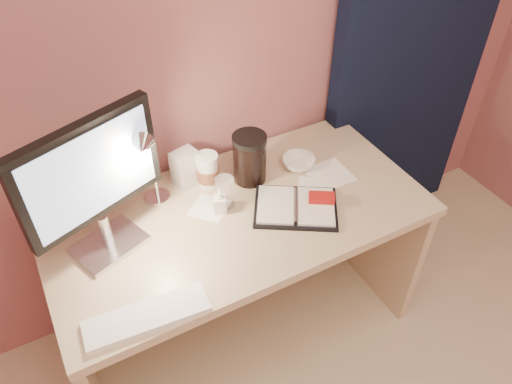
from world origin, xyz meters
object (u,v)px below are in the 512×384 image
dark_jar (250,160)px  product_box (186,168)px  clear_cup (225,192)px  lotion_bottle (220,201)px  monitor (90,180)px  desk_lamp (168,157)px  desk (231,241)px  planner (298,206)px  keyboard (147,316)px  coffee_cup (208,171)px  bowl (299,162)px

dark_jar → product_box: size_ratio=1.24×
clear_cup → lotion_bottle: (-0.03, -0.02, -0.01)m
monitor → desk_lamp: bearing=-9.2°
lotion_bottle → desk_lamp: (-0.14, 0.08, 0.20)m
desk → planner: bearing=-37.9°
keyboard → dark_jar: (0.57, 0.43, 0.08)m
coffee_cup → lotion_bottle: bearing=-99.2°
desk → bowl: bowl is taller
monitor → keyboard: 0.45m
monitor → desk_lamp: (0.27, 0.05, -0.05)m
bowl → planner: bearing=-122.5°
monitor → bowl: (0.80, 0.06, -0.28)m
keyboard → bowl: bearing=31.6°
bowl → lotion_bottle: bearing=-167.6°
coffee_cup → lotion_bottle: coffee_cup is taller
dark_jar → desk_lamp: 0.37m
bowl → desk_lamp: (-0.54, -0.01, 0.23)m
monitor → product_box: bearing=6.2°
keyboard → coffee_cup: coffee_cup is taller
lotion_bottle → product_box: (-0.04, 0.21, 0.02)m
bowl → monitor: bearing=-175.6°
coffee_cup → bowl: size_ratio=1.04×
monitor → desk_lamp: 0.28m
planner → bowl: (0.13, 0.21, 0.01)m
coffee_cup → product_box: 0.09m
keyboard → bowl: size_ratio=2.79×
keyboard → lotion_bottle: (0.39, 0.31, 0.04)m
keyboard → desk_lamp: bearing=62.4°
monitor → lotion_bottle: bearing=-23.9°
planner → desk: bearing=173.7°
product_box → desk_lamp: (-0.10, -0.13, 0.18)m
coffee_cup → dark_jar: size_ratio=0.77×
monitor → lotion_bottle: monitor is taller
clear_cup → dark_jar: dark_jar is taller
monitor → lotion_bottle: (0.41, -0.02, -0.25)m
product_box → keyboard: bearing=-137.4°
coffee_cup → lotion_bottle: size_ratio=1.37×
bowl → desk_lamp: size_ratio=0.33×
desk_lamp → coffee_cup: bearing=46.4°
coffee_cup → product_box: product_box is taller
lotion_bottle → monitor: bearing=176.6°
bowl → coffee_cup: bearing=168.6°
desk → desk_lamp: desk_lamp is taller
keyboard → coffee_cup: 0.63m
product_box → bowl: bearing=-29.2°
planner → bowl: planner is taller
clear_cup → desk: bearing=31.5°
planner → bowl: 0.25m
dark_jar → desk_lamp: size_ratio=0.45×
lotion_bottle → dark_jar: 0.22m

